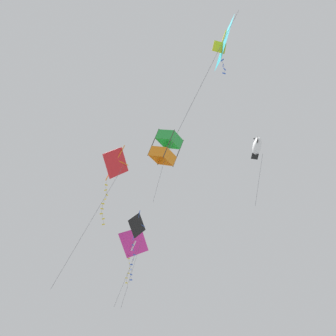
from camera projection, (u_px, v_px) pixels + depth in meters
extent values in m
pyramid|color=#DB2D93|center=(133.00, 243.00, 28.03)|extent=(2.76, 1.92, 1.54)
cube|color=white|center=(131.00, 245.00, 28.07)|extent=(0.45, 0.85, 0.98)
cube|color=white|center=(138.00, 233.00, 28.23)|extent=(0.65, 0.40, 0.18)
cylinder|color=#47474C|center=(129.00, 256.00, 27.69)|extent=(0.03, 0.03, 0.35)
cube|color=yellow|center=(129.00, 259.00, 27.59)|extent=(0.10, 0.16, 0.06)
cylinder|color=#47474C|center=(129.00, 261.00, 27.51)|extent=(0.02, 0.07, 0.35)
cube|color=yellow|center=(129.00, 263.00, 27.43)|extent=(0.12, 0.14, 0.06)
cylinder|color=#47474C|center=(130.00, 266.00, 27.35)|extent=(0.02, 0.05, 0.35)
cube|color=yellow|center=(130.00, 268.00, 27.27)|extent=(0.07, 0.17, 0.06)
cylinder|color=#47474C|center=(129.00, 271.00, 27.17)|extent=(0.01, 0.08, 0.35)
cube|color=yellow|center=(128.00, 273.00, 27.06)|extent=(0.17, 0.03, 0.06)
cylinder|color=#47474C|center=(127.00, 276.00, 26.94)|extent=(0.03, 0.14, 0.35)
cube|color=yellow|center=(126.00, 278.00, 26.83)|extent=(0.17, 0.05, 0.06)
cylinder|color=#47474C|center=(126.00, 280.00, 26.73)|extent=(0.04, 0.03, 0.35)
cube|color=yellow|center=(127.00, 283.00, 26.63)|extent=(0.17, 0.04, 0.06)
cylinder|color=#47474C|center=(126.00, 278.00, 26.20)|extent=(1.10, 0.81, 3.80)
ellipsoid|color=white|center=(257.00, 146.00, 21.81)|extent=(0.98, 0.97, 1.26)
cube|color=black|center=(258.00, 141.00, 21.63)|extent=(0.36, 0.37, 0.26)
cube|color=black|center=(258.00, 147.00, 22.13)|extent=(0.36, 0.37, 0.26)
cube|color=black|center=(255.00, 156.00, 21.49)|extent=(0.35, 0.34, 0.45)
sphere|color=black|center=(254.00, 139.00, 21.92)|extent=(0.14, 0.14, 0.11)
sphere|color=black|center=(254.00, 142.00, 22.19)|extent=(0.14, 0.14, 0.11)
cylinder|color=#47474C|center=(259.00, 179.00, 20.29)|extent=(0.64, 0.47, 3.12)
cube|color=green|center=(162.00, 139.00, 28.81)|extent=(1.39, 0.96, 0.70)
cube|color=green|center=(177.00, 140.00, 27.99)|extent=(1.39, 0.96, 0.70)
cube|color=green|center=(165.00, 134.00, 27.88)|extent=(0.78, 1.41, 1.24)
cube|color=green|center=(174.00, 144.00, 28.91)|extent=(0.78, 1.41, 1.24)
cube|color=orange|center=(155.00, 155.00, 28.36)|extent=(1.39, 0.96, 0.70)
cube|color=orange|center=(170.00, 157.00, 27.54)|extent=(1.39, 0.96, 0.70)
cube|color=orange|center=(157.00, 151.00, 27.44)|extent=(0.78, 1.41, 1.24)
cube|color=orange|center=(167.00, 161.00, 28.47)|extent=(0.78, 1.41, 1.24)
cylinder|color=#332D28|center=(153.00, 142.00, 28.07)|extent=(0.50, 0.87, 2.07)
cylinder|color=#332D28|center=(163.00, 152.00, 29.10)|extent=(0.50, 0.87, 2.07)
cylinder|color=#332D28|center=(169.00, 143.00, 27.25)|extent=(0.50, 0.87, 2.07)
cylinder|color=#332D28|center=(178.00, 153.00, 28.28)|extent=(0.50, 0.87, 2.07)
cylinder|color=#47474C|center=(159.00, 179.00, 26.56)|extent=(0.63, 0.55, 3.52)
cube|color=red|center=(116.00, 163.00, 22.92)|extent=(2.02, 0.71, 2.03)
cylinder|color=orange|center=(115.00, 163.00, 22.94)|extent=(0.70, 0.93, 2.22)
cylinder|color=orange|center=(117.00, 160.00, 23.01)|extent=(1.69, 0.36, 0.05)
cylinder|color=#47474C|center=(106.00, 183.00, 22.41)|extent=(0.04, 0.03, 0.30)
cube|color=yellow|center=(106.00, 185.00, 22.33)|extent=(0.17, 0.03, 0.06)
cylinder|color=#47474C|center=(106.00, 188.00, 22.27)|extent=(0.07, 0.02, 0.30)
cube|color=yellow|center=(106.00, 190.00, 22.22)|extent=(0.10, 0.16, 0.06)
cylinder|color=#47474C|center=(106.00, 192.00, 22.14)|extent=(0.05, 0.09, 0.30)
cube|color=yellow|center=(107.00, 195.00, 22.07)|extent=(0.16, 0.08, 0.06)
cylinder|color=#47474C|center=(106.00, 197.00, 21.97)|extent=(0.03, 0.08, 0.30)
cube|color=yellow|center=(105.00, 199.00, 21.88)|extent=(0.04, 0.17, 0.06)
cylinder|color=#47474C|center=(104.00, 202.00, 21.78)|extent=(0.02, 0.11, 0.30)
cube|color=yellow|center=(103.00, 204.00, 21.67)|extent=(0.17, 0.05, 0.06)
cylinder|color=#47474C|center=(102.00, 206.00, 21.60)|extent=(0.04, 0.01, 0.30)
cube|color=yellow|center=(102.00, 209.00, 21.54)|extent=(0.17, 0.06, 0.06)
cylinder|color=#47474C|center=(102.00, 211.00, 21.45)|extent=(0.02, 0.03, 0.30)
cube|color=yellow|center=(101.00, 214.00, 21.37)|extent=(0.14, 0.13, 0.06)
cylinder|color=#47474C|center=(102.00, 216.00, 21.29)|extent=(0.08, 0.13, 0.30)
cube|color=yellow|center=(103.00, 219.00, 21.21)|extent=(0.11, 0.15, 0.06)
cylinder|color=#47474C|center=(103.00, 222.00, 21.16)|extent=(0.04, 0.06, 0.30)
cube|color=yellow|center=(103.00, 224.00, 21.10)|extent=(0.11, 0.15, 0.06)
cylinder|color=#47474C|center=(91.00, 221.00, 19.46)|extent=(2.30, 2.18, 6.52)
cube|color=black|center=(137.00, 225.00, 25.57)|extent=(1.69, 0.70, 1.79)
cylinder|color=blue|center=(136.00, 225.00, 25.58)|extent=(0.28, 0.44, 2.04)
cylinder|color=blue|center=(137.00, 223.00, 25.65)|extent=(1.40, 0.49, 0.04)
cylinder|color=#47474C|center=(133.00, 243.00, 25.02)|extent=(0.02, 0.03, 0.32)
cube|color=blue|center=(133.00, 245.00, 24.93)|extent=(0.16, 0.08, 0.06)
cylinder|color=#47474C|center=(133.00, 248.00, 24.88)|extent=(0.04, 0.09, 0.32)
cube|color=blue|center=(133.00, 250.00, 24.82)|extent=(0.13, 0.14, 0.06)
cylinder|color=#47474C|center=(134.00, 253.00, 24.72)|extent=(0.07, 0.06, 0.32)
cube|color=blue|center=(134.00, 255.00, 24.63)|extent=(0.17, 0.06, 0.06)
cylinder|color=#47474C|center=(134.00, 257.00, 24.54)|extent=(0.05, 0.06, 0.32)
cube|color=blue|center=(133.00, 260.00, 24.46)|extent=(0.10, 0.16, 0.06)
cylinder|color=#47474C|center=(132.00, 262.00, 24.36)|extent=(0.03, 0.09, 0.32)
cube|color=blue|center=(131.00, 265.00, 24.27)|extent=(0.17, 0.06, 0.06)
cylinder|color=#47474C|center=(131.00, 267.00, 24.17)|extent=(0.03, 0.03, 0.32)
cube|color=blue|center=(131.00, 269.00, 24.08)|extent=(0.06, 0.17, 0.06)
cylinder|color=#47474C|center=(131.00, 272.00, 23.99)|extent=(0.04, 0.02, 0.32)
cube|color=blue|center=(131.00, 274.00, 23.90)|extent=(0.17, 0.05, 0.06)
cylinder|color=#47474C|center=(131.00, 277.00, 23.83)|extent=(0.06, 0.04, 0.32)
cube|color=blue|center=(131.00, 280.00, 23.77)|extent=(0.15, 0.11, 0.06)
cylinder|color=#47474C|center=(132.00, 271.00, 23.52)|extent=(0.98, 0.46, 4.34)
pyramid|color=#1EB2C6|center=(223.00, 45.00, 19.40)|extent=(1.41, 2.54, 1.64)
cube|color=yellow|center=(219.00, 47.00, 19.28)|extent=(0.72, 0.36, 0.86)
cube|color=yellow|center=(224.00, 36.00, 19.79)|extent=(0.33, 0.63, 0.18)
cylinder|color=#47474C|center=(222.00, 58.00, 18.87)|extent=(0.04, 0.05, 0.27)
cube|color=blue|center=(222.00, 60.00, 18.80)|extent=(0.05, 0.17, 0.06)
cylinder|color=#47474C|center=(223.00, 63.00, 18.76)|extent=(0.07, 0.08, 0.28)
cube|color=blue|center=(223.00, 65.00, 18.72)|extent=(0.10, 0.16, 0.06)
cylinder|color=#47474C|center=(224.00, 67.00, 18.64)|extent=(0.06, 0.04, 0.28)
cube|color=blue|center=(225.00, 69.00, 18.56)|extent=(0.17, 0.06, 0.06)
cylinder|color=#47474C|center=(224.00, 71.00, 18.49)|extent=(0.04, 0.06, 0.27)
cube|color=blue|center=(224.00, 73.00, 18.41)|extent=(0.17, 0.05, 0.06)
cylinder|color=#47474C|center=(205.00, 77.00, 16.10)|extent=(1.43, 3.41, 5.89)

